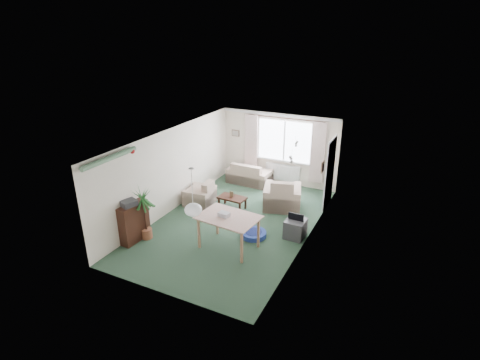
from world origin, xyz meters
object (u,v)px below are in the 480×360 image
at_px(sofa, 250,173).
at_px(armchair_left, 200,192).
at_px(armchair_corner, 282,192).
at_px(coffee_table, 232,203).
at_px(dining_table, 229,233).
at_px(pet_bed, 254,234).
at_px(tv_cube, 295,228).
at_px(bookshelf, 134,222).
at_px(houseplant, 145,214).

height_order(sofa, armchair_left, armchair_left).
distance_m(armchair_corner, coffee_table, 1.50).
height_order(armchair_left, coffee_table, armchair_left).
xyz_separation_m(dining_table, pet_bed, (0.33, 0.73, -0.34)).
relative_size(sofa, armchair_corner, 1.37).
xyz_separation_m(armchair_corner, coffee_table, (-1.29, -0.72, -0.29)).
xyz_separation_m(coffee_table, tv_cube, (2.18, -0.75, 0.06)).
distance_m(sofa, armchair_corner, 2.09).
height_order(bookshelf, dining_table, bookshelf).
bearing_deg(coffee_table, sofa, 100.16).
relative_size(armchair_corner, pet_bed, 1.63).
distance_m(sofa, tv_cube, 3.74).
bearing_deg(dining_table, armchair_left, 137.07).
bearing_deg(sofa, dining_table, 109.22).
bearing_deg(pet_bed, tv_cube, 24.70).
xyz_separation_m(armchair_left, dining_table, (1.91, -1.78, 0.04)).
relative_size(armchair_left, pet_bed, 1.26).
bearing_deg(houseplant, tv_cube, 26.77).
bearing_deg(coffee_table, armchair_left, -172.03).
relative_size(coffee_table, tv_cube, 1.52).
xyz_separation_m(armchair_corner, armchair_left, (-2.31, -0.86, -0.11)).
bearing_deg(bookshelf, pet_bed, 32.57).
xyz_separation_m(armchair_corner, bookshelf, (-2.65, -3.35, 0.02)).
distance_m(coffee_table, dining_table, 2.13).
bearing_deg(armchair_corner, dining_table, 64.42).
xyz_separation_m(dining_table, tv_cube, (1.29, 1.17, -0.17)).
bearing_deg(tv_cube, pet_bed, -153.46).
relative_size(coffee_table, bookshelf, 0.81).
bearing_deg(bookshelf, coffee_table, 65.97).
bearing_deg(armchair_left, pet_bed, 60.08).
distance_m(armchair_left, pet_bed, 2.49).
distance_m(armchair_left, tv_cube, 3.26).
xyz_separation_m(armchair_left, tv_cube, (3.20, -0.61, -0.13)).
bearing_deg(tv_cube, bookshelf, -150.11).
bearing_deg(tv_cube, armchair_left, 171.10).
height_order(dining_table, pet_bed, dining_table).
bearing_deg(tv_cube, armchair_corner, 123.08).
relative_size(bookshelf, pet_bed, 1.53).
xyz_separation_m(sofa, pet_bed, (1.58, -3.19, -0.30)).
height_order(armchair_corner, tv_cube, armchair_corner).
bearing_deg(sofa, armchair_corner, 143.67).
bearing_deg(pet_bed, bookshelf, -150.75).
relative_size(houseplant, pet_bed, 2.11).
bearing_deg(houseplant, coffee_table, 64.30).
bearing_deg(houseplant, armchair_left, 86.26).
bearing_deg(tv_cube, sofa, 134.54).
bearing_deg(armchair_corner, houseplant, 35.00).
bearing_deg(armchair_left, houseplant, -8.61).
relative_size(bookshelf, dining_table, 0.76).
bearing_deg(coffee_table, pet_bed, -44.35).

